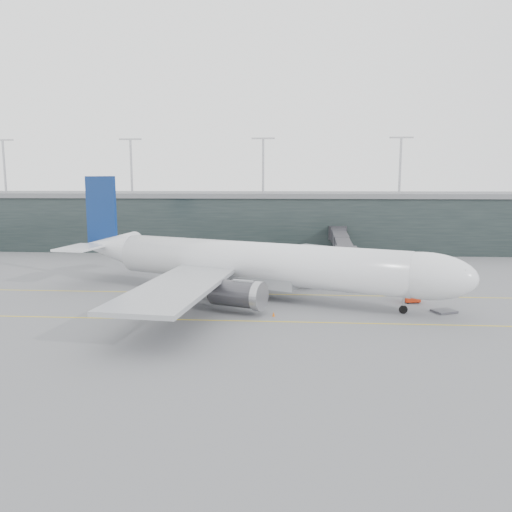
{
  "coord_description": "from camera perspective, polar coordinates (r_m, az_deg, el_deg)",
  "views": [
    {
      "loc": [
        12.7,
        -83.24,
        18.1
      ],
      "look_at": [
        6.93,
        -4.0,
        6.27
      ],
      "focal_mm": 35.0,
      "sensor_mm": 36.0,
      "label": 1
    }
  ],
  "objects": [
    {
      "name": "main_aircraft",
      "position": [
        78.69,
        -0.45,
        -0.84
      ],
      "size": [
        65.44,
        60.44,
        19.13
      ],
      "rotation": [
        0.0,
        0.0,
        -0.39
      ],
      "color": "silver",
      "rests_on": "ground"
    },
    {
      "name": "uld_b",
      "position": [
        96.84,
        -4.64,
        -1.78
      ],
      "size": [
        2.17,
        1.87,
        1.73
      ],
      "rotation": [
        0.0,
        0.0,
        0.2
      ],
      "color": "#39393E",
      "rests_on": "ground"
    },
    {
      "name": "cone_wing_port",
      "position": [
        95.54,
        3.29,
        -2.26
      ],
      "size": [
        0.42,
        0.42,
        0.67
      ],
      "primitive_type": "cone",
      "color": "orange",
      "rests_on": "ground"
    },
    {
      "name": "uld_a",
      "position": [
        96.82,
        -5.6,
        -1.83
      ],
      "size": [
        2.19,
        1.99,
        1.62
      ],
      "rotation": [
        0.0,
        0.0,
        0.39
      ],
      "color": "#39393E",
      "rests_on": "ground"
    },
    {
      "name": "uld_c",
      "position": [
        94.92,
        -3.29,
        -1.87
      ],
      "size": [
        2.72,
        2.43,
        2.06
      ],
      "rotation": [
        0.0,
        0.0,
        0.32
      ],
      "color": "#39393E",
      "rests_on": "ground"
    },
    {
      "name": "ground",
      "position": [
        86.12,
        -4.42,
        -3.69
      ],
      "size": [
        320.0,
        320.0,
        0.0
      ],
      "primitive_type": "plane",
      "color": "slate",
      "rests_on": "ground"
    },
    {
      "name": "taxiline_lead_main",
      "position": [
        105.09,
        -0.1,
        -1.44
      ],
      "size": [
        0.25,
        60.0,
        0.02
      ],
      "primitive_type": "cube",
      "color": "gold",
      "rests_on": "ground"
    },
    {
      "name": "gse_cart",
      "position": [
        79.08,
        17.38,
        -4.51
      ],
      "size": [
        2.5,
        1.82,
        1.56
      ],
      "rotation": [
        0.0,
        0.0,
        0.17
      ],
      "color": "#B7280D",
      "rests_on": "ground"
    },
    {
      "name": "jet_bridge",
      "position": [
        110.69,
        9.41,
        1.81
      ],
      "size": [
        6.29,
        48.07,
        7.32
      ],
      "rotation": [
        0.0,
        0.0,
        -0.05
      ],
      "color": "#2A292E",
      "rests_on": "ground"
    },
    {
      "name": "taxiline_b",
      "position": [
        66.99,
        -6.98,
        -7.26
      ],
      "size": [
        160.0,
        0.25,
        0.02
      ],
      "primitive_type": "cube",
      "color": "gold",
      "rests_on": "ground"
    },
    {
      "name": "baggage_dolly",
      "position": [
        75.0,
        20.69,
        -5.92
      ],
      "size": [
        3.65,
        3.34,
        0.3
      ],
      "primitive_type": "cube",
      "rotation": [
        0.0,
        0.0,
        0.41
      ],
      "color": "#3E3E44",
      "rests_on": "ground"
    },
    {
      "name": "cone_nose",
      "position": [
        82.94,
        17.24,
        -4.27
      ],
      "size": [
        0.46,
        0.46,
        0.73
      ],
      "primitive_type": "cone",
      "color": "#CD490B",
      "rests_on": "ground"
    },
    {
      "name": "cone_tail",
      "position": [
        77.35,
        -12.27,
        -5.02
      ],
      "size": [
        0.39,
        0.39,
        0.63
      ],
      "primitive_type": "cone",
      "color": "#E73B0C",
      "rests_on": "ground"
    },
    {
      "name": "taxiline_a",
      "position": [
        82.26,
        -4.84,
        -4.26
      ],
      "size": [
        160.0,
        0.25,
        0.02
      ],
      "primitive_type": "cube",
      "color": "gold",
      "rests_on": "ground"
    },
    {
      "name": "cone_wing_stbd",
      "position": [
        68.19,
        2.02,
        -6.65
      ],
      "size": [
        0.4,
        0.4,
        0.63
      ],
      "primitive_type": "cone",
      "color": "#D25D0B",
      "rests_on": "ground"
    },
    {
      "name": "terminal",
      "position": [
        142.19,
        -0.98,
        4.24
      ],
      "size": [
        240.0,
        36.0,
        29.0
      ],
      "color": "black",
      "rests_on": "ground"
    }
  ]
}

